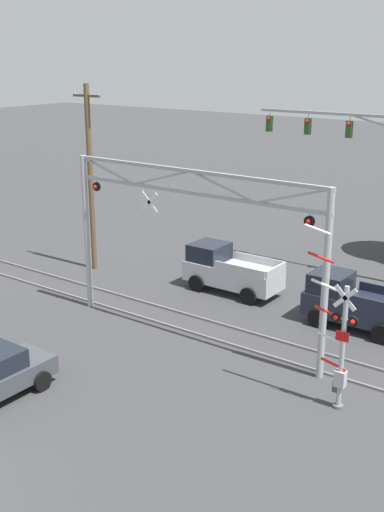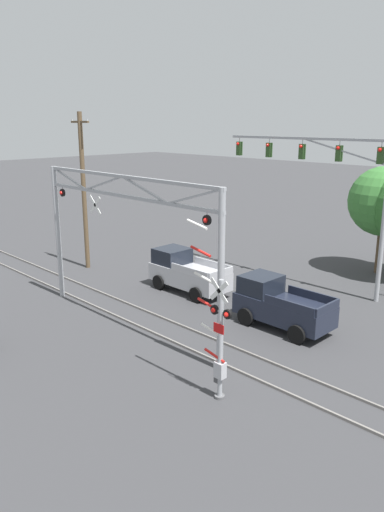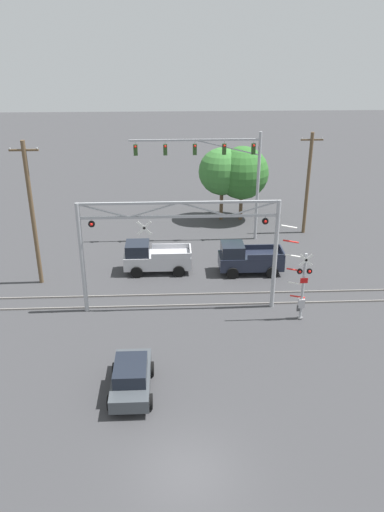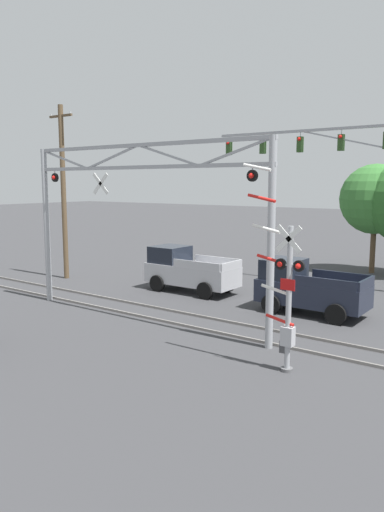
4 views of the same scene
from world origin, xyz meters
name	(u,v)px [view 3 (image 3 of 4)]	position (x,y,z in m)	size (l,w,h in m)	color
ground_plane	(188,473)	(0.00, 0.00, 0.00)	(200.00, 200.00, 0.00)	#38383A
rail_track_near	(180,305)	(0.00, 13.02, 0.05)	(80.00, 0.08, 0.10)	gray
rail_track_far	(179,294)	(0.00, 14.45, 0.05)	(80.00, 0.08, 0.10)	gray
crossing_gantry	(179,240)	(-0.01, 12.73, 4.58)	(11.69, 0.29, 6.91)	#9EA0A5
crossing_signal_mast	(301,286)	(7.00, 11.19, 2.16)	(2.00, 0.35, 5.99)	#9EA0A5
traffic_signal_span	(226,166)	(3.90, 24.00, 6.18)	(10.17, 0.39, 8.78)	#9EA0A5
pickup_truck_lead	(154,258)	(-1.69, 18.12, 1.06)	(4.73, 2.14, 2.21)	#B7B7BC
pickup_truck_following	(247,259)	(4.89, 17.64, 1.06)	(4.48, 2.14, 2.21)	#1E2333
sedan_waiting	(131,377)	(-2.47, 4.97, 0.84)	(2.03, 4.04, 1.65)	#3D4247
utility_pole_left	(32,213)	(-9.38, 16.75, 4.97)	(1.80, 0.28, 9.65)	brown
utility_pole_right	(308,183)	(10.88, 25.25, 4.38)	(1.80, 0.28, 8.48)	brown
background_tree_beyond_span	(242,173)	(5.95, 28.83, 4.33)	(4.68, 4.68, 6.67)	brown
background_tree_far_left_verge	(222,172)	(4.17, 28.95, 4.45)	(4.18, 4.18, 6.55)	brown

